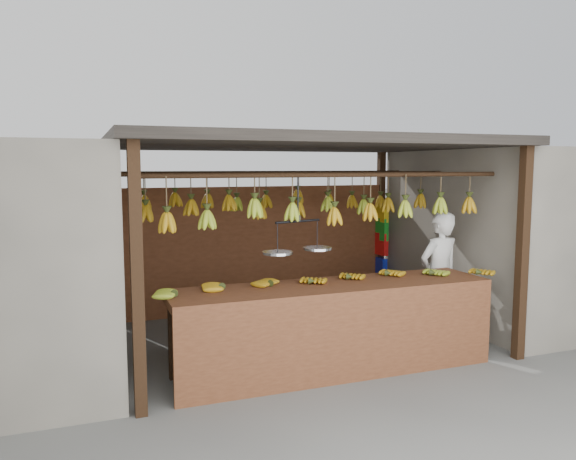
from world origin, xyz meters
name	(u,v)px	position (x,y,z in m)	size (l,w,h in m)	color
ground	(297,339)	(0.00, 0.00, 0.00)	(80.00, 80.00, 0.00)	#5B5B57
stall	(287,176)	(0.00, 0.33, 1.97)	(4.30, 3.30, 2.40)	black
neighbor_right	(533,233)	(3.60, 0.00, 1.15)	(3.00, 3.00, 2.30)	slate
counter	(337,306)	(-0.05, -1.22, 0.70)	(3.56, 0.76, 0.96)	brown
hanging_bananas	(297,206)	(0.00, 0.01, 1.62)	(3.64, 2.25, 0.39)	#B07E12
balance_scale	(298,247)	(-0.39, -1.00, 1.28)	(0.77, 0.42, 0.77)	black
vendor	(439,276)	(1.60, -0.60, 0.78)	(0.57, 0.37, 1.55)	white
bag_bundles	(382,238)	(1.94, 1.35, 0.98)	(0.08, 0.26, 1.24)	yellow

